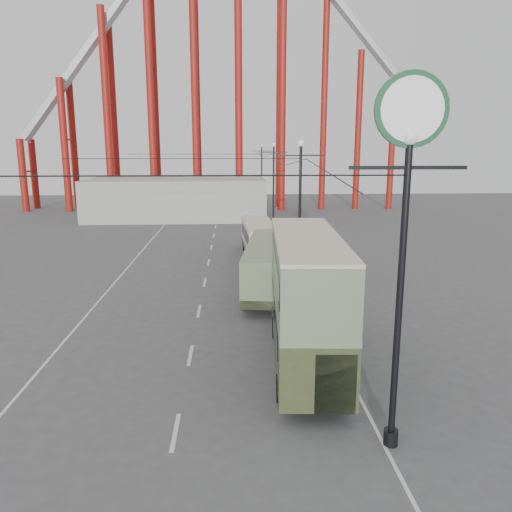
{
  "coord_description": "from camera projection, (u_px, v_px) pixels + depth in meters",
  "views": [
    {
      "loc": [
        0.85,
        -16.36,
        8.83
      ],
      "look_at": [
        2.17,
        10.34,
        3.0
      ],
      "focal_mm": 35.0,
      "sensor_mm": 36.0,
      "label": 1
    }
  ],
  "objects": [
    {
      "name": "lamp_post_near",
      "position": [
        407.0,
        184.0,
        13.47
      ],
      "size": [
        3.2,
        0.44,
        10.8
      ],
      "color": "black",
      "rests_on": "ground"
    },
    {
      "name": "ground",
      "position": [
        210.0,
        400.0,
        17.8
      ],
      "size": [
        160.0,
        160.0,
        0.0
      ],
      "primitive_type": "plane",
      "color": "#4C4C4F",
      "rests_on": "ground"
    },
    {
      "name": "pedestrian",
      "position": [
        249.0,
        287.0,
        28.73
      ],
      "size": [
        0.82,
        0.66,
        1.97
      ],
      "primitive_type": "imported",
      "rotation": [
        0.0,
        0.0,
        3.44
      ],
      "color": "#222327",
      "rests_on": "ground"
    },
    {
      "name": "road_markings",
      "position": [
        209.0,
        269.0,
        36.98
      ],
      "size": [
        12.52,
        120.0,
        0.01
      ],
      "color": "silver",
      "rests_on": "ground"
    },
    {
      "name": "lamp_post_distant",
      "position": [
        262.0,
        175.0,
        77.58
      ],
      "size": [
        3.2,
        0.44,
        9.32
      ],
      "color": "black",
      "rests_on": "ground"
    },
    {
      "name": "single_decker_cream",
      "position": [
        259.0,
        237.0,
        40.98
      ],
      "size": [
        2.68,
        9.17,
        2.83
      ],
      "rotation": [
        0.0,
        0.0,
        0.04
      ],
      "color": "beige",
      "rests_on": "ground"
    },
    {
      "name": "lamp_post_far",
      "position": [
        273.0,
        185.0,
        56.11
      ],
      "size": [
        3.2,
        0.44,
        9.32
      ],
      "color": "black",
      "rests_on": "ground"
    },
    {
      "name": "single_decker_green",
      "position": [
        268.0,
        264.0,
        30.95
      ],
      "size": [
        3.77,
        11.08,
        3.07
      ],
      "rotation": [
        0.0,
        0.0,
        -0.12
      ],
      "color": "slate",
      "rests_on": "ground"
    },
    {
      "name": "fairground_shed",
      "position": [
        177.0,
        199.0,
        62.85
      ],
      "size": [
        22.0,
        10.0,
        5.0
      ],
      "primitive_type": "cube",
      "color": "#ACACA6",
      "rests_on": "ground"
    },
    {
      "name": "roller_coaster",
      "position": [
        205.0,
        42.0,
        68.32
      ],
      "size": [
        52.95,
        5.0,
        55.48
      ],
      "color": "maroon",
      "rests_on": "ground"
    },
    {
      "name": "lamp_post_mid",
      "position": [
        300.0,
        209.0,
        34.64
      ],
      "size": [
        3.2,
        0.44,
        9.32
      ],
      "color": "black",
      "rests_on": "ground"
    },
    {
      "name": "double_decker_bus",
      "position": [
        306.0,
        293.0,
        20.21
      ],
      "size": [
        3.12,
        10.23,
        5.42
      ],
      "rotation": [
        0.0,
        0.0,
        -0.06
      ],
      "color": "#343D21",
      "rests_on": "ground"
    }
  ]
}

